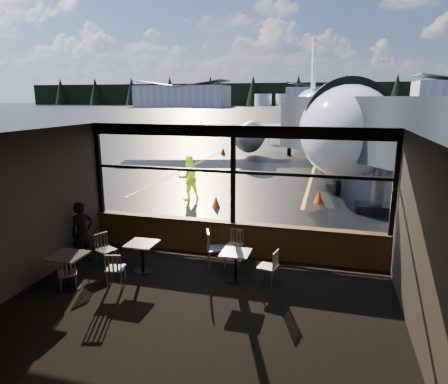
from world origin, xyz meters
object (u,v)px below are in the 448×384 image
at_px(cafe_table_near, 236,266).
at_px(cone_nose, 319,196).
at_px(chair_mid_w, 106,250).
at_px(passenger, 82,233).
at_px(cone_extra, 216,202).
at_px(chair_near_n, 234,246).
at_px(chair_left_s, 68,273).
at_px(chair_near_w, 216,249).
at_px(airliner, 324,82).
at_px(jet_bridge, 364,147).
at_px(ground_crew, 189,178).
at_px(chair_near_e, 268,267).
at_px(chair_mid_s, 116,269).
at_px(cone_wing, 223,151).
at_px(cafe_table_left, 69,272).
at_px(cafe_table_mid, 142,257).

relative_size(cafe_table_near, cone_nose, 1.35).
height_order(cafe_table_near, chair_mid_w, chair_mid_w).
xyz_separation_m(cafe_table_near, passenger, (-4.04, 0.02, 0.45)).
xyz_separation_m(passenger, cone_extra, (1.81, 6.03, -0.57)).
xyz_separation_m(chair_near_n, chair_left_s, (-3.16, -2.52, -0.02)).
height_order(chair_near_w, cone_nose, chair_near_w).
height_order(airliner, jet_bridge, airliner).
bearing_deg(ground_crew, chair_mid_w, 52.40).
relative_size(jet_bridge, chair_mid_w, 12.82).
height_order(chair_near_n, chair_mid_w, chair_mid_w).
bearing_deg(passenger, cafe_table_near, -58.65).
bearing_deg(passenger, airliner, 17.75).
distance_m(chair_near_e, chair_mid_w, 4.10).
xyz_separation_m(jet_bridge, chair_near_e, (-2.40, -7.03, -1.98)).
relative_size(chair_near_e, cone_extra, 1.78).
height_order(chair_mid_s, passenger, passenger).
bearing_deg(passenger, chair_left_s, -126.66).
bearing_deg(chair_left_s, cone_wing, 62.12).
bearing_deg(passenger, chair_near_w, -48.16).
relative_size(jet_bridge, cafe_table_left, 13.57).
bearing_deg(chair_near_n, chair_mid_s, 55.10).
bearing_deg(jet_bridge, ground_crew, -179.25).
distance_m(jet_bridge, cafe_table_near, 7.98).
relative_size(chair_near_n, cone_wing, 1.50).
bearing_deg(chair_near_w, cafe_table_near, 23.98).
height_order(chair_near_e, chair_near_w, chair_near_w).
bearing_deg(cone_extra, chair_mid_w, -100.38).
bearing_deg(cafe_table_left, cone_extra, 80.33).
distance_m(cafe_table_near, chair_near_w, 0.91).
bearing_deg(jet_bridge, cone_nose, 152.41).
bearing_deg(chair_left_s, cafe_table_near, -11.83).
relative_size(cafe_table_mid, cone_extra, 1.58).
xyz_separation_m(cafe_table_near, chair_near_w, (-0.64, 0.63, 0.12)).
xyz_separation_m(cafe_table_left, ground_crew, (-0.19, 8.31, 0.52)).
bearing_deg(cafe_table_left, cafe_table_near, 21.25).
bearing_deg(cafe_table_left, chair_near_n, 37.57).
height_order(cafe_table_near, cone_nose, cafe_table_near).
relative_size(chair_mid_s, cone_extra, 1.75).
bearing_deg(jet_bridge, chair_near_w, -120.65).
bearing_deg(chair_near_n, ground_crew, -47.21).
xyz_separation_m(cafe_table_mid, chair_left_s, (-1.15, -1.32, 0.03)).
relative_size(jet_bridge, ground_crew, 5.95).
bearing_deg(cone_nose, passenger, -125.88).
bearing_deg(jet_bridge, cone_extra, -169.58).
relative_size(ground_crew, cone_nose, 3.49).
xyz_separation_m(chair_near_w, cone_nose, (2.26, 7.21, -0.22)).
height_order(cafe_table_left, chair_near_n, chair_near_n).
bearing_deg(chair_near_n, cafe_table_near, 118.63).
height_order(cone_nose, cone_wing, cone_wing).
xyz_separation_m(chair_near_n, cone_extra, (-1.92, 4.96, -0.19)).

